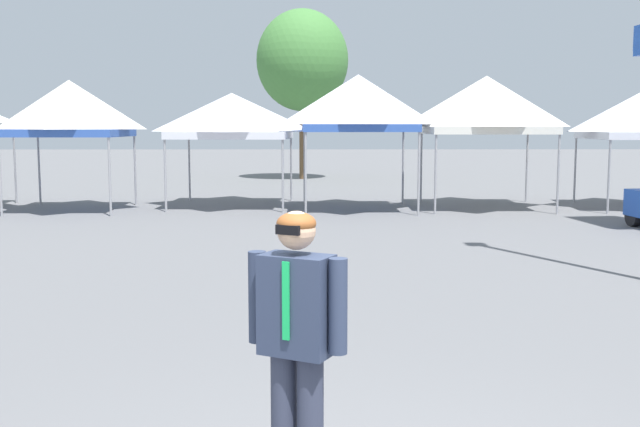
% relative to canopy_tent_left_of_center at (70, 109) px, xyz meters
% --- Properties ---
extents(canopy_tent_left_of_center, '(2.89, 2.89, 3.49)m').
position_rel_canopy_tent_left_of_center_xyz_m(canopy_tent_left_of_center, '(0.00, 0.00, 0.00)').
color(canopy_tent_left_of_center, '#9E9EA3').
rests_on(canopy_tent_left_of_center, ground).
extents(canopy_tent_center, '(3.41, 3.41, 3.19)m').
position_rel_canopy_tent_left_of_center_xyz_m(canopy_tent_center, '(4.21, 1.08, -0.18)').
color(canopy_tent_center, '#9E9EA3').
rests_on(canopy_tent_center, ground).
extents(canopy_tent_far_right, '(3.07, 3.07, 3.64)m').
position_rel_canopy_tent_left_of_center_xyz_m(canopy_tent_far_right, '(7.71, 0.09, 0.14)').
color(canopy_tent_far_right, '#9E9EA3').
rests_on(canopy_tent_far_right, ground).
extents(canopy_tent_behind_center, '(3.40, 3.40, 3.64)m').
position_rel_canopy_tent_left_of_center_xyz_m(canopy_tent_behind_center, '(11.27, 0.56, 0.11)').
color(canopy_tent_behind_center, '#9E9EA3').
rests_on(canopy_tent_behind_center, ground).
extents(person_foreground, '(0.59, 0.40, 1.78)m').
position_rel_canopy_tent_left_of_center_xyz_m(person_foreground, '(6.37, -16.03, -1.70)').
color(person_foreground, '#33384C').
rests_on(person_foreground, ground).
extents(tree_behind_tents_center, '(3.90, 3.90, 7.19)m').
position_rel_canopy_tent_left_of_center_xyz_m(tree_behind_tents_center, '(6.07, 12.20, 2.30)').
color(tree_behind_tents_center, brown).
rests_on(tree_behind_tents_center, ground).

